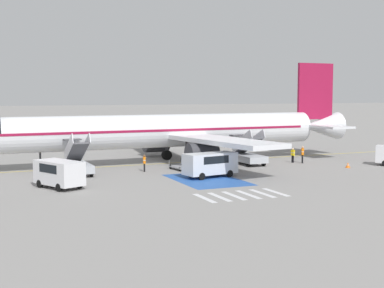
% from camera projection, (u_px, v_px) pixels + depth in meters
% --- Properties ---
extents(ground_plane, '(600.00, 600.00, 0.00)m').
position_uv_depth(ground_plane, '(168.00, 162.00, 58.96)').
color(ground_plane, gray).
extents(apron_leadline_yellow, '(80.31, 1.48, 0.01)m').
position_uv_depth(apron_leadline_yellow, '(162.00, 164.00, 57.68)').
color(apron_leadline_yellow, gold).
rests_on(apron_leadline_yellow, ground_plane).
extents(apron_stand_patch_blue, '(5.46, 8.54, 0.01)m').
position_uv_depth(apron_stand_patch_blue, '(207.00, 180.00, 46.80)').
color(apron_stand_patch_blue, '#2856A8').
rests_on(apron_stand_patch_blue, ground_plane).
extents(apron_walkway_bar_0, '(0.44, 3.60, 0.01)m').
position_uv_depth(apron_walkway_bar_0, '(204.00, 198.00, 38.55)').
color(apron_walkway_bar_0, silver).
rests_on(apron_walkway_bar_0, ground_plane).
extents(apron_walkway_bar_1, '(0.44, 3.60, 0.01)m').
position_uv_depth(apron_walkway_bar_1, '(219.00, 197.00, 39.01)').
color(apron_walkway_bar_1, silver).
rests_on(apron_walkway_bar_1, ground_plane).
extents(apron_walkway_bar_2, '(0.44, 3.60, 0.01)m').
position_uv_depth(apron_walkway_bar_2, '(234.00, 196.00, 39.47)').
color(apron_walkway_bar_2, silver).
rests_on(apron_walkway_bar_2, ground_plane).
extents(apron_walkway_bar_3, '(0.44, 3.60, 0.01)m').
position_uv_depth(apron_walkway_bar_3, '(248.00, 194.00, 39.94)').
color(apron_walkway_bar_3, silver).
rests_on(apron_walkway_bar_3, ground_plane).
extents(apron_walkway_bar_4, '(0.44, 3.60, 0.01)m').
position_uv_depth(apron_walkway_bar_4, '(262.00, 193.00, 40.40)').
color(apron_walkway_bar_4, silver).
rests_on(apron_walkway_bar_4, ground_plane).
extents(apron_walkway_bar_5, '(0.44, 3.60, 0.01)m').
position_uv_depth(apron_walkway_bar_5, '(276.00, 192.00, 40.87)').
color(apron_walkway_bar_5, silver).
rests_on(apron_walkway_bar_5, ground_plane).
extents(airliner, '(45.57, 31.52, 11.20)m').
position_uv_depth(airliner, '(167.00, 131.00, 57.63)').
color(airliner, silver).
rests_on(airliner, ground_plane).
extents(boarding_stairs_forward, '(2.28, 5.26, 4.02)m').
position_uv_depth(boarding_stairs_forward, '(77.00, 164.00, 49.65)').
color(boarding_stairs_forward, '#ADB2BA').
rests_on(boarding_stairs_forward, ground_plane).
extents(boarding_stairs_aft, '(2.28, 5.26, 3.88)m').
position_uv_depth(boarding_stairs_aft, '(247.00, 155.00, 56.94)').
color(boarding_stairs_aft, '#ADB2BA').
rests_on(boarding_stairs_aft, ground_plane).
extents(fuel_tanker, '(10.89, 3.17, 3.54)m').
position_uv_depth(fuel_tanker, '(148.00, 131.00, 83.16)').
color(fuel_tanker, '#38383D').
rests_on(fuel_tanker, ground_plane).
extents(service_van_0, '(3.70, 4.77, 2.20)m').
position_uv_depth(service_van_0, '(59.00, 172.00, 42.57)').
color(service_van_0, silver).
rests_on(service_van_0, ground_plane).
extents(service_van_1, '(5.19, 2.76, 2.20)m').
position_uv_depth(service_van_1, '(210.00, 163.00, 48.13)').
color(service_van_1, silver).
rests_on(service_van_1, ground_plane).
extents(baggage_cart, '(1.76, 2.74, 0.87)m').
position_uv_depth(baggage_cart, '(181.00, 167.00, 53.04)').
color(baggage_cart, gray).
rests_on(baggage_cart, ground_plane).
extents(ground_crew_0, '(0.32, 0.47, 1.62)m').
position_uv_depth(ground_crew_0, '(293.00, 154.00, 58.41)').
color(ground_crew_0, black).
rests_on(ground_crew_0, ground_plane).
extents(ground_crew_1, '(0.31, 0.47, 1.66)m').
position_uv_depth(ground_crew_1, '(144.00, 162.00, 51.57)').
color(ground_crew_1, black).
rests_on(ground_crew_1, ground_plane).
extents(ground_crew_2, '(0.37, 0.48, 1.87)m').
position_uv_depth(ground_crew_2, '(303.00, 153.00, 57.93)').
color(ground_crew_2, black).
rests_on(ground_crew_2, ground_plane).
extents(traffic_cone_0, '(0.49, 0.49, 0.54)m').
position_uv_depth(traffic_cone_0, '(348.00, 165.00, 54.42)').
color(traffic_cone_0, orange).
rests_on(traffic_cone_0, ground_plane).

